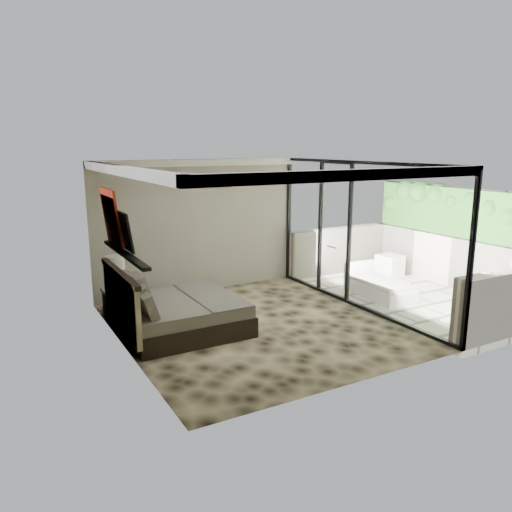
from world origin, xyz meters
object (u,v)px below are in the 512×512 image
nightstand (119,302)px  lounger (378,287)px  table_lamp (115,268)px  ottoman (390,266)px  bed (175,313)px

nightstand → lounger: size_ratio=0.35×
table_lamp → ottoman: (6.43, -0.24, -0.66)m
ottoman → table_lamp: bearing=177.9°
bed → ottoman: (5.76, 0.95, -0.07)m
table_lamp → nightstand: bearing=35.9°
nightstand → table_lamp: bearing=-165.5°
bed → table_lamp: (-0.67, 1.20, 0.59)m
table_lamp → lounger: table_lamp is taller
table_lamp → ottoman: bearing=-2.1°
bed → lounger: 4.43m
nightstand → table_lamp: 0.65m
bed → ottoman: bed is taller
bed → table_lamp: size_ratio=3.20×
bed → table_lamp: 1.50m
nightstand → ottoman: bearing=-23.8°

